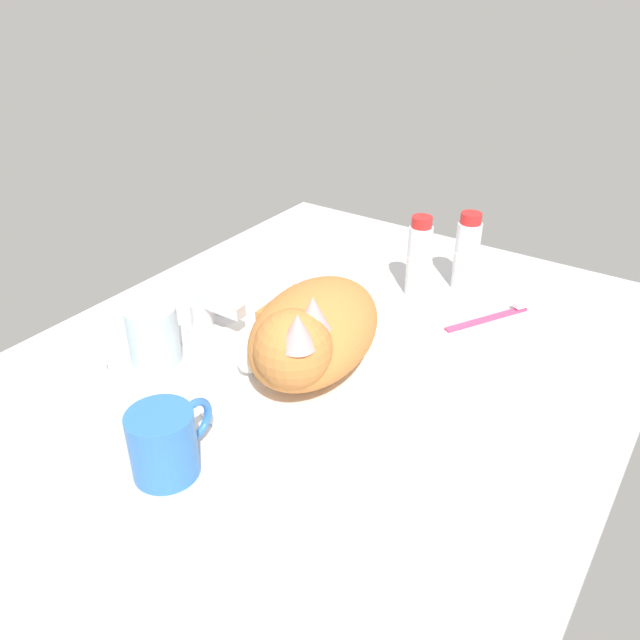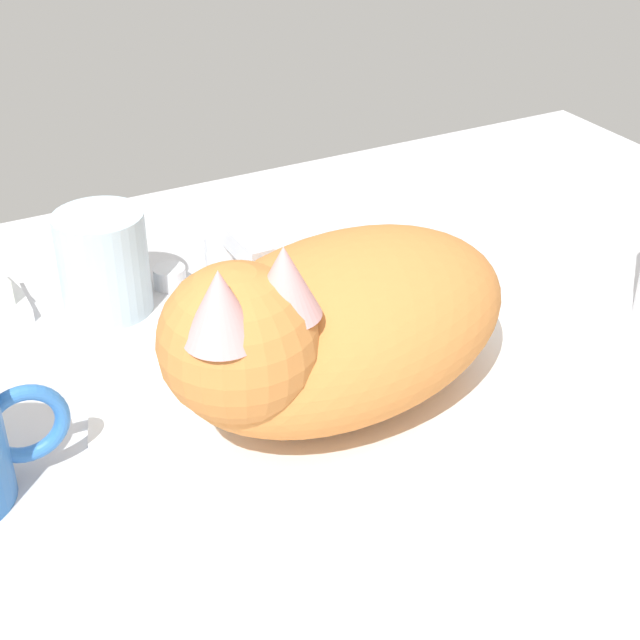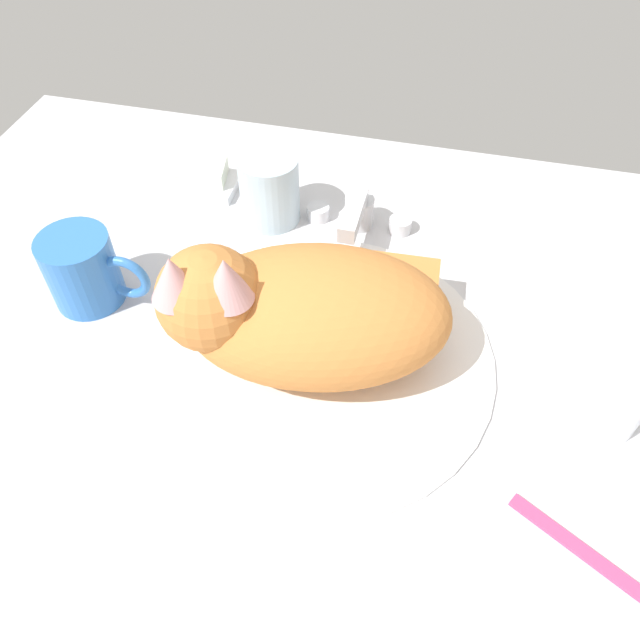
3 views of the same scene
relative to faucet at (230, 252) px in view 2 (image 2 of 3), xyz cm
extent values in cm
cube|color=silver|center=(0.00, -20.49, -4.09)|extent=(110.00, 82.50, 3.00)
cylinder|color=white|center=(0.00, -20.49, -2.20)|extent=(36.21, 36.21, 0.79)
cylinder|color=silver|center=(0.00, 1.24, -0.61)|extent=(3.60, 3.60, 3.95)
cube|color=silver|center=(0.00, -2.95, 2.36)|extent=(2.00, 8.38, 2.00)
cylinder|color=silver|center=(-5.21, 1.24, -1.69)|extent=(2.80, 2.80, 1.80)
cylinder|color=silver|center=(5.21, 1.24, -1.69)|extent=(2.80, 2.80, 1.80)
ellipsoid|color=#D17F3D|center=(0.00, -20.49, 3.92)|extent=(28.39, 20.84, 11.43)
sphere|color=#D17F3D|center=(-9.22, -23.58, 7.06)|extent=(11.68, 11.68, 9.91)
ellipsoid|color=white|center=(-7.27, -23.19, 5.35)|extent=(7.40, 6.62, 5.45)
cone|color=#DB9E9E|center=(-6.69, -24.84, 11.28)|extent=(5.26, 5.26, 4.46)
cone|color=#DB9E9E|center=(-11.06, -25.72, 11.28)|extent=(5.26, 5.26, 4.46)
cube|color=#D17F3D|center=(5.50, -12.01, 0.75)|extent=(10.79, 5.58, 5.09)
ellipsoid|color=white|center=(-5.92, -13.90, 0.49)|extent=(6.20, 4.64, 4.58)
torus|color=#3372C6|center=(-21.54, -18.09, 1.58)|extent=(5.67, 1.00, 5.67)
cylinder|color=silver|center=(-11.00, 0.04, 1.71)|extent=(7.30, 7.30, 8.61)
camera|label=1|loc=(-61.70, -63.23, 49.88)|focal=35.83mm
camera|label=2|loc=(-27.18, -67.92, 38.02)|focal=53.17mm
camera|label=3|loc=(9.60, -58.75, 47.80)|focal=34.86mm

